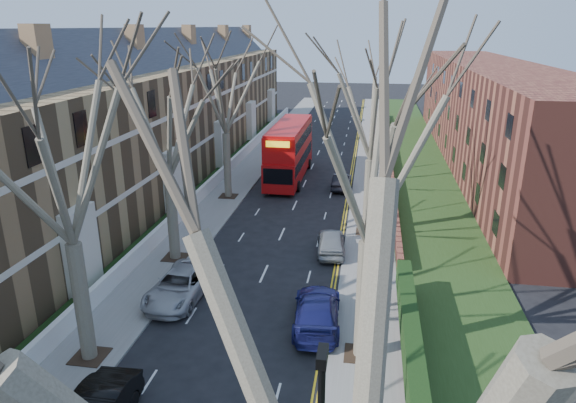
% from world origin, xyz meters
% --- Properties ---
extents(pavement_left, '(3.00, 102.00, 0.12)m').
position_xyz_m(pavement_left, '(-6.00, 39.00, 0.06)').
color(pavement_left, slate).
rests_on(pavement_left, ground).
extents(pavement_right, '(3.00, 102.00, 0.12)m').
position_xyz_m(pavement_right, '(6.00, 39.00, 0.06)').
color(pavement_right, slate).
rests_on(pavement_right, ground).
extents(terrace_left, '(9.70, 78.00, 13.60)m').
position_xyz_m(terrace_left, '(-13.65, 31.00, 5.53)').
color(terrace_left, brown).
rests_on(terrace_left, ground).
extents(flats_right, '(13.97, 54.00, 10.00)m').
position_xyz_m(flats_right, '(17.46, 43.00, 4.98)').
color(flats_right, brown).
rests_on(flats_right, ground).
extents(front_wall_left, '(0.30, 78.00, 1.00)m').
position_xyz_m(front_wall_left, '(-7.65, 31.00, 0.62)').
color(front_wall_left, white).
rests_on(front_wall_left, ground).
extents(grass_verge_right, '(6.00, 102.00, 0.06)m').
position_xyz_m(grass_verge_right, '(10.50, 39.00, 0.15)').
color(grass_verge_right, '#243D16').
rests_on(grass_verge_right, ground).
extents(tree_left_mid, '(10.50, 10.50, 14.71)m').
position_xyz_m(tree_left_mid, '(-5.70, 6.00, 9.56)').
color(tree_left_mid, brown).
rests_on(tree_left_mid, ground).
extents(tree_left_far, '(10.15, 10.15, 14.22)m').
position_xyz_m(tree_left_far, '(-5.70, 16.00, 9.24)').
color(tree_left_far, brown).
rests_on(tree_left_far, ground).
extents(tree_left_dist, '(10.50, 10.50, 14.71)m').
position_xyz_m(tree_left_dist, '(-5.70, 28.00, 9.56)').
color(tree_left_dist, brown).
rests_on(tree_left_dist, ground).
extents(tree_right_near, '(10.85, 10.85, 15.20)m').
position_xyz_m(tree_right_near, '(5.70, -6.00, 9.86)').
color(tree_right_near, brown).
rests_on(tree_right_near, ground).
extents(tree_right_mid, '(10.50, 10.50, 14.71)m').
position_xyz_m(tree_right_mid, '(5.70, 8.00, 9.56)').
color(tree_right_mid, brown).
rests_on(tree_right_mid, ground).
extents(tree_right_far, '(10.15, 10.15, 14.22)m').
position_xyz_m(tree_right_far, '(5.70, 22.00, 9.24)').
color(tree_right_far, brown).
rests_on(tree_right_far, ground).
extents(double_decker_bus, '(3.06, 12.02, 4.98)m').
position_xyz_m(double_decker_bus, '(-1.61, 34.42, 2.46)').
color(double_decker_bus, '#A90C0C').
rests_on(double_decker_bus, ground).
extents(car_left_far, '(2.80, 5.50, 1.49)m').
position_xyz_m(car_left_far, '(-3.70, 11.59, 0.74)').
color(car_left_far, '#A5A6AA').
rests_on(car_left_far, ground).
extents(car_right_near, '(2.53, 5.44, 1.54)m').
position_xyz_m(car_right_near, '(3.57, 10.20, 0.77)').
color(car_right_near, navy).
rests_on(car_right_near, ground).
extents(car_right_mid, '(2.07, 4.39, 1.45)m').
position_xyz_m(car_right_mid, '(3.56, 18.54, 0.73)').
color(car_right_mid, gray).
rests_on(car_right_mid, ground).
extents(car_right_far, '(1.58, 4.07, 1.32)m').
position_xyz_m(car_right_far, '(3.38, 31.97, 0.66)').
color(car_right_far, black).
rests_on(car_right_far, ground).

